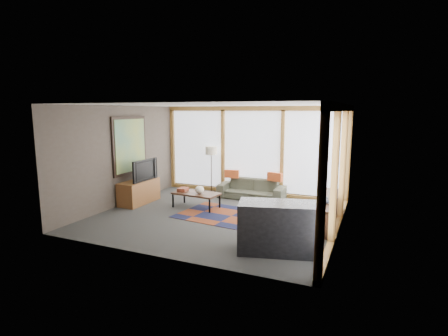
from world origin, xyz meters
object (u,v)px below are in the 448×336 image
at_px(tv_console, 139,192).
at_px(television, 142,170).
at_px(bar_counter, 279,228).
at_px(sofa, 251,189).
at_px(floor_lamp, 211,169).
at_px(bookshelf, 327,210).
at_px(coffee_table, 196,200).

bearing_deg(tv_console, television, 27.52).
height_order(television, bar_counter, television).
height_order(sofa, floor_lamp, floor_lamp).
distance_m(sofa, bookshelf, 2.64).
xyz_separation_m(television, bar_counter, (4.22, -1.79, -0.46)).
distance_m(sofa, bar_counter, 3.82).
xyz_separation_m(floor_lamp, coffee_table, (0.40, -1.73, -0.51)).
height_order(floor_lamp, tv_console, floor_lamp).
bearing_deg(sofa, bookshelf, -32.33).
xyz_separation_m(tv_console, television, (0.09, 0.05, 0.60)).
bearing_deg(floor_lamp, television, -121.16).
height_order(tv_console, television, television).
relative_size(bookshelf, tv_console, 1.80).
bearing_deg(tv_console, bookshelf, 3.48).
relative_size(sofa, coffee_table, 1.59).
xyz_separation_m(floor_lamp, bookshelf, (3.64, -1.64, -0.42)).
bearing_deg(bookshelf, floor_lamp, 155.69).
bearing_deg(tv_console, floor_lamp, 57.49).
bearing_deg(bar_counter, floor_lamp, 115.06).
height_order(sofa, tv_console, tv_console).
bearing_deg(television, tv_console, 118.75).
relative_size(floor_lamp, television, 1.41).
bearing_deg(bookshelf, tv_console, -176.52).
relative_size(tv_console, bar_counter, 0.88).
height_order(floor_lamp, television, floor_lamp).
bearing_deg(coffee_table, bookshelf, 1.60).
height_order(coffee_table, television, television).
xyz_separation_m(coffee_table, television, (-1.54, -0.16, 0.71)).
distance_m(floor_lamp, coffee_table, 1.85).
height_order(floor_lamp, coffee_table, floor_lamp).
height_order(sofa, bookshelf, bookshelf).
bearing_deg(tv_console, coffee_table, 7.17).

